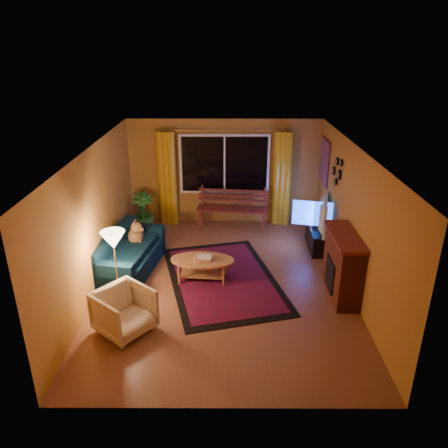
{
  "coord_description": "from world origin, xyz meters",
  "views": [
    {
      "loc": [
        0.03,
        -7.03,
        4.15
      ],
      "look_at": [
        0.0,
        0.3,
        1.05
      ],
      "focal_mm": 35.0,
      "sensor_mm": 36.0,
      "label": 1
    }
  ],
  "objects_px": {
    "floor_lamp": "(116,268)",
    "tv_console": "(317,238)",
    "sofa": "(130,253)",
    "bench": "(232,219)",
    "armchair": "(124,309)",
    "coffee_table": "(203,269)"
  },
  "relations": [
    {
      "from": "coffee_table",
      "to": "tv_console",
      "type": "xyz_separation_m",
      "value": [
        2.4,
        1.38,
        0.01
      ]
    },
    {
      "from": "coffee_table",
      "to": "tv_console",
      "type": "distance_m",
      "value": 2.77
    },
    {
      "from": "bench",
      "to": "sofa",
      "type": "xyz_separation_m",
      "value": [
        -1.99,
        -2.1,
        0.14
      ]
    },
    {
      "from": "sofa",
      "to": "tv_console",
      "type": "bearing_deg",
      "value": 25.25
    },
    {
      "from": "armchair",
      "to": "tv_console",
      "type": "relative_size",
      "value": 0.72
    },
    {
      "from": "coffee_table",
      "to": "tv_console",
      "type": "bearing_deg",
      "value": 29.93
    },
    {
      "from": "sofa",
      "to": "armchair",
      "type": "height_order",
      "value": "sofa"
    },
    {
      "from": "bench",
      "to": "tv_console",
      "type": "distance_m",
      "value": 2.09
    },
    {
      "from": "armchair",
      "to": "coffee_table",
      "type": "relative_size",
      "value": 0.66
    },
    {
      "from": "bench",
      "to": "sofa",
      "type": "relative_size",
      "value": 0.86
    },
    {
      "from": "floor_lamp",
      "to": "coffee_table",
      "type": "height_order",
      "value": "floor_lamp"
    },
    {
      "from": "bench",
      "to": "coffee_table",
      "type": "distance_m",
      "value": 2.48
    },
    {
      "from": "tv_console",
      "to": "bench",
      "type": "bearing_deg",
      "value": 151.78
    },
    {
      "from": "bench",
      "to": "floor_lamp",
      "type": "bearing_deg",
      "value": -114.96
    },
    {
      "from": "floor_lamp",
      "to": "tv_console",
      "type": "xyz_separation_m",
      "value": [
        3.79,
        2.12,
        -0.42
      ]
    },
    {
      "from": "armchair",
      "to": "floor_lamp",
      "type": "xyz_separation_m",
      "value": [
        -0.29,
        0.83,
        0.26
      ]
    },
    {
      "from": "tv_console",
      "to": "coffee_table",
      "type": "bearing_deg",
      "value": -148.62
    },
    {
      "from": "armchair",
      "to": "coffee_table",
      "type": "height_order",
      "value": "armchair"
    },
    {
      "from": "sofa",
      "to": "bench",
      "type": "bearing_deg",
      "value": 56.1
    },
    {
      "from": "sofa",
      "to": "tv_console",
      "type": "height_order",
      "value": "sofa"
    },
    {
      "from": "sofa",
      "to": "tv_console",
      "type": "xyz_separation_m",
      "value": [
        3.81,
        1.07,
        -0.16
      ]
    },
    {
      "from": "sofa",
      "to": "coffee_table",
      "type": "xyz_separation_m",
      "value": [
        1.41,
        -0.31,
        -0.17
      ]
    }
  ]
}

